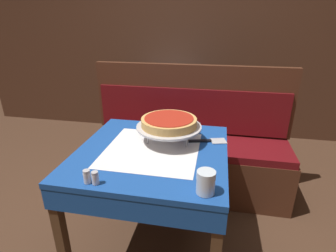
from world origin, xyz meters
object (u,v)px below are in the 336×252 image
(pizza_server, at_px, (208,141))
(condiment_caddy, at_px, (177,80))
(booth_bench, at_px, (187,155))
(water_glass_near, at_px, (206,182))
(salt_shaker, at_px, (87,177))
(dining_table_front, at_px, (152,164))
(deep_dish_pizza, at_px, (169,122))
(pizza_pan_stand, at_px, (169,127))
(pepper_shaker, at_px, (95,178))
(dining_table_rear, at_px, (170,93))

(pizza_server, height_order, condiment_caddy, condiment_caddy)
(booth_bench, xyz_separation_m, pizza_server, (0.19, -0.59, 0.43))
(booth_bench, distance_m, condiment_caddy, 1.13)
(water_glass_near, height_order, salt_shaker, water_glass_near)
(dining_table_front, xyz_separation_m, deep_dish_pizza, (0.07, 0.13, 0.22))
(salt_shaker, bearing_deg, pizza_pan_stand, 60.85)
(pizza_pan_stand, relative_size, deep_dish_pizza, 1.18)
(pepper_shaker, bearing_deg, condiment_caddy, 89.22)
(pizza_pan_stand, bearing_deg, deep_dish_pizza, 0.00)
(pizza_pan_stand, height_order, pepper_shaker, pizza_pan_stand)
(pizza_server, xyz_separation_m, condiment_caddy, (-0.45, 1.59, 0.02))
(dining_table_rear, distance_m, water_glass_near, 2.13)
(dining_table_front, relative_size, condiment_caddy, 5.49)
(booth_bench, bearing_deg, deep_dish_pizza, -94.60)
(pizza_pan_stand, relative_size, pepper_shaker, 6.36)
(dining_table_front, bearing_deg, dining_table_rear, 97.30)
(pizza_server, xyz_separation_m, pepper_shaker, (-0.48, -0.54, 0.03))
(dining_table_front, relative_size, booth_bench, 0.50)
(pizza_pan_stand, height_order, salt_shaker, pizza_pan_stand)
(pizza_pan_stand, bearing_deg, dining_table_front, -119.83)
(salt_shaker, bearing_deg, pizza_server, 46.10)
(water_glass_near, bearing_deg, booth_bench, 100.35)
(water_glass_near, height_order, condiment_caddy, condiment_caddy)
(dining_table_rear, relative_size, condiment_caddy, 4.85)
(pizza_server, height_order, water_glass_near, water_glass_near)
(booth_bench, xyz_separation_m, condiment_caddy, (-0.26, 1.00, 0.45))
(pizza_pan_stand, relative_size, condiment_caddy, 2.53)
(booth_bench, bearing_deg, pizza_pan_stand, -94.60)
(pizza_pan_stand, bearing_deg, pizza_server, 8.37)
(dining_table_rear, bearing_deg, deep_dish_pizza, -79.45)
(water_glass_near, bearing_deg, dining_table_front, 133.17)
(booth_bench, bearing_deg, dining_table_rear, 109.83)
(booth_bench, height_order, pizza_server, booth_bench)
(booth_bench, relative_size, pizza_pan_stand, 4.39)
(pizza_server, bearing_deg, salt_shaker, -133.90)
(deep_dish_pizza, bearing_deg, dining_table_rear, 100.55)
(deep_dish_pizza, distance_m, condiment_caddy, 1.64)
(dining_table_front, bearing_deg, condiment_caddy, 94.53)
(pizza_server, height_order, salt_shaker, salt_shaker)
(dining_table_rear, height_order, pepper_shaker, pepper_shaker)
(water_glass_near, distance_m, pepper_shaker, 0.49)
(dining_table_rear, distance_m, salt_shaker, 2.09)
(pizza_pan_stand, height_order, deep_dish_pizza, deep_dish_pizza)
(dining_table_front, distance_m, pizza_pan_stand, 0.24)
(dining_table_front, xyz_separation_m, pizza_pan_stand, (0.07, 0.13, 0.19))
(booth_bench, xyz_separation_m, pizza_pan_stand, (-0.05, -0.62, 0.52))
(dining_table_rear, relative_size, salt_shaker, 11.58)
(salt_shaker, bearing_deg, dining_table_rear, 90.28)
(booth_bench, height_order, salt_shaker, booth_bench)
(booth_bench, relative_size, deep_dish_pizza, 5.17)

